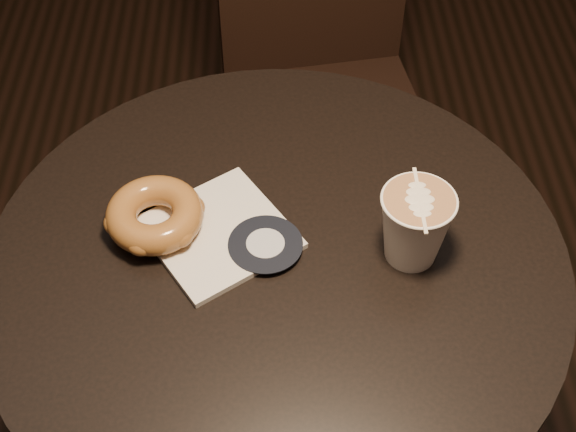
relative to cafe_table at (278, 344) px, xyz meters
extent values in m
cylinder|color=black|center=(0.00, 0.00, 0.18)|extent=(0.70, 0.70, 0.03)
cylinder|color=black|center=(0.00, 0.00, -0.18)|extent=(0.07, 0.07, 0.70)
cube|color=black|center=(0.11, 0.60, -0.13)|extent=(0.43, 0.43, 0.04)
cylinder|color=black|center=(-0.02, 0.42, -0.34)|extent=(0.03, 0.03, 0.42)
cylinder|color=black|center=(0.29, 0.47, -0.34)|extent=(0.03, 0.03, 0.42)
cylinder|color=black|center=(-0.07, 0.73, -0.34)|extent=(0.03, 0.03, 0.42)
cylinder|color=black|center=(0.24, 0.78, -0.34)|extent=(0.03, 0.03, 0.42)
cube|color=silver|center=(-0.07, 0.03, 0.20)|extent=(0.22, 0.22, 0.01)
torus|color=brown|center=(-0.14, 0.04, 0.23)|extent=(0.12, 0.12, 0.04)
camera|label=1|loc=(0.00, -0.59, 0.95)|focal=50.00mm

